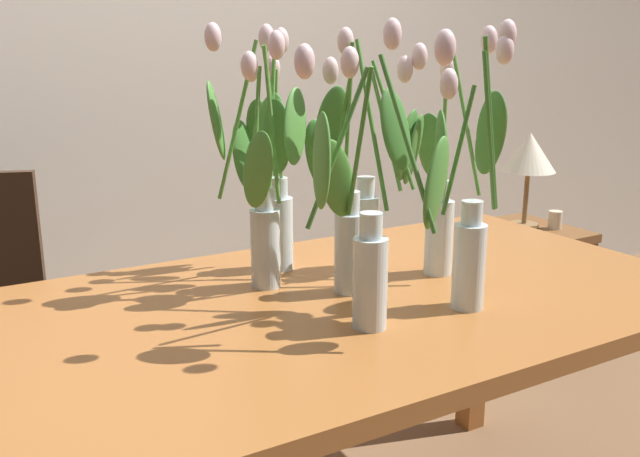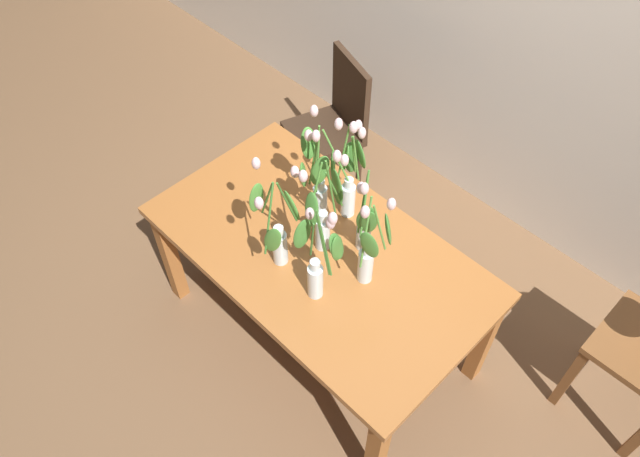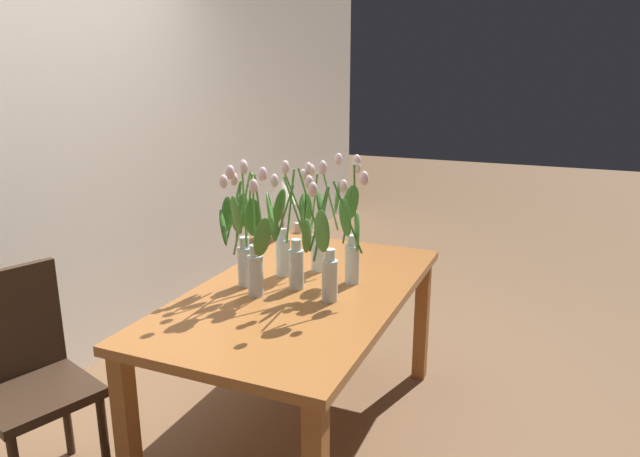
{
  "view_description": "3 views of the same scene",
  "coord_description": "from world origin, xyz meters",
  "px_view_note": "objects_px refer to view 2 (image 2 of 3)",
  "views": [
    {
      "loc": [
        -0.78,
        -1.19,
        1.26
      ],
      "look_at": [
        -0.05,
        0.07,
        0.88
      ],
      "focal_mm": 38.05,
      "sensor_mm": 36.0,
      "label": 1
    },
    {
      "loc": [
        1.22,
        -1.2,
        2.96
      ],
      "look_at": [
        0.02,
        -0.01,
        0.91
      ],
      "focal_mm": 34.21,
      "sensor_mm": 36.0,
      "label": 2
    },
    {
      "loc": [
        -2.21,
        -1.03,
        1.69
      ],
      "look_at": [
        0.07,
        -0.06,
        1.01
      ],
      "focal_mm": 32.51,
      "sensor_mm": 36.0,
      "label": 3
    }
  ],
  "objects_px": {
    "tulip_vase_3": "(320,178)",
    "side_table": "(640,360)",
    "dining_table": "(319,260)",
    "tulip_vase_6": "(319,263)",
    "tulip_vase_5": "(325,214)",
    "tulip_vase_4": "(364,227)",
    "dining_chair": "(335,121)",
    "tulip_vase_1": "(370,254)",
    "tulip_vase_2": "(277,230)",
    "tulip_vase_0": "(349,180)"
  },
  "relations": [
    {
      "from": "tulip_vase_3",
      "to": "side_table",
      "type": "height_order",
      "value": "tulip_vase_3"
    },
    {
      "from": "dining_table",
      "to": "side_table",
      "type": "distance_m",
      "value": 1.54
    },
    {
      "from": "tulip_vase_3",
      "to": "tulip_vase_6",
      "type": "relative_size",
      "value": 1.0
    },
    {
      "from": "tulip_vase_3",
      "to": "tulip_vase_5",
      "type": "distance_m",
      "value": 0.2
    },
    {
      "from": "tulip_vase_4",
      "to": "tulip_vase_5",
      "type": "xyz_separation_m",
      "value": [
        -0.15,
        -0.1,
        0.04
      ]
    },
    {
      "from": "tulip_vase_6",
      "to": "side_table",
      "type": "relative_size",
      "value": 1.06
    },
    {
      "from": "tulip_vase_4",
      "to": "dining_chair",
      "type": "bearing_deg",
      "value": 140.33
    },
    {
      "from": "side_table",
      "to": "tulip_vase_1",
      "type": "bearing_deg",
      "value": -145.27
    },
    {
      "from": "dining_table",
      "to": "tulip_vase_3",
      "type": "distance_m",
      "value": 0.4
    },
    {
      "from": "tulip_vase_4",
      "to": "dining_chair",
      "type": "relative_size",
      "value": 0.58
    },
    {
      "from": "dining_table",
      "to": "dining_chair",
      "type": "xyz_separation_m",
      "value": [
        -0.75,
        0.88,
        -0.12
      ]
    },
    {
      "from": "tulip_vase_2",
      "to": "tulip_vase_0",
      "type": "bearing_deg",
      "value": 88.48
    },
    {
      "from": "dining_chair",
      "to": "dining_table",
      "type": "bearing_deg",
      "value": -49.49
    },
    {
      "from": "tulip_vase_4",
      "to": "tulip_vase_2",
      "type": "bearing_deg",
      "value": -128.32
    },
    {
      "from": "dining_table",
      "to": "tulip_vase_5",
      "type": "relative_size",
      "value": 2.73
    },
    {
      "from": "tulip_vase_6",
      "to": "tulip_vase_0",
      "type": "bearing_deg",
      "value": 119.55
    },
    {
      "from": "tulip_vase_0",
      "to": "side_table",
      "type": "distance_m",
      "value": 1.57
    },
    {
      "from": "tulip_vase_2",
      "to": "tulip_vase_3",
      "type": "distance_m",
      "value": 0.33
    },
    {
      "from": "dining_table",
      "to": "tulip_vase_0",
      "type": "xyz_separation_m",
      "value": [
        -0.07,
        0.26,
        0.3
      ]
    },
    {
      "from": "dining_chair",
      "to": "tulip_vase_2",
      "type": "bearing_deg",
      "value": -57.53
    },
    {
      "from": "tulip_vase_2",
      "to": "tulip_vase_4",
      "type": "distance_m",
      "value": 0.38
    },
    {
      "from": "tulip_vase_2",
      "to": "tulip_vase_6",
      "type": "relative_size",
      "value": 0.95
    },
    {
      "from": "dining_chair",
      "to": "tulip_vase_1",
      "type": "bearing_deg",
      "value": -39.67
    },
    {
      "from": "dining_table",
      "to": "tulip_vase_5",
      "type": "height_order",
      "value": "tulip_vase_5"
    },
    {
      "from": "tulip_vase_0",
      "to": "tulip_vase_4",
      "type": "distance_m",
      "value": 0.26
    },
    {
      "from": "tulip_vase_5",
      "to": "side_table",
      "type": "xyz_separation_m",
      "value": [
        1.32,
        0.72,
        -0.53
      ]
    },
    {
      "from": "tulip_vase_5",
      "to": "tulip_vase_6",
      "type": "distance_m",
      "value": 0.26
    },
    {
      "from": "tulip_vase_0",
      "to": "side_table",
      "type": "bearing_deg",
      "value": 19.42
    },
    {
      "from": "tulip_vase_6",
      "to": "tulip_vase_1",
      "type": "bearing_deg",
      "value": 63.54
    },
    {
      "from": "tulip_vase_6",
      "to": "dining_table",
      "type": "bearing_deg",
      "value": 135.58
    },
    {
      "from": "tulip_vase_6",
      "to": "dining_chair",
      "type": "distance_m",
      "value": 1.46
    },
    {
      "from": "tulip_vase_1",
      "to": "tulip_vase_4",
      "type": "xyz_separation_m",
      "value": [
        -0.12,
        0.1,
        -0.01
      ]
    },
    {
      "from": "dining_table",
      "to": "tulip_vase_1",
      "type": "relative_size",
      "value": 2.77
    },
    {
      "from": "tulip_vase_4",
      "to": "tulip_vase_5",
      "type": "relative_size",
      "value": 0.93
    },
    {
      "from": "tulip_vase_1",
      "to": "side_table",
      "type": "relative_size",
      "value": 1.05
    },
    {
      "from": "tulip_vase_2",
      "to": "dining_chair",
      "type": "height_order",
      "value": "tulip_vase_2"
    },
    {
      "from": "dining_table",
      "to": "side_table",
      "type": "bearing_deg",
      "value": 29.73
    },
    {
      "from": "tulip_vase_2",
      "to": "tulip_vase_5",
      "type": "relative_size",
      "value": 0.95
    },
    {
      "from": "tulip_vase_6",
      "to": "dining_chair",
      "type": "relative_size",
      "value": 0.63
    },
    {
      "from": "tulip_vase_1",
      "to": "side_table",
      "type": "height_order",
      "value": "tulip_vase_1"
    },
    {
      "from": "tulip_vase_0",
      "to": "tulip_vase_1",
      "type": "distance_m",
      "value": 0.42
    },
    {
      "from": "tulip_vase_0",
      "to": "tulip_vase_2",
      "type": "height_order",
      "value": "tulip_vase_0"
    },
    {
      "from": "tulip_vase_3",
      "to": "dining_chair",
      "type": "relative_size",
      "value": 0.63
    },
    {
      "from": "tulip_vase_4",
      "to": "side_table",
      "type": "relative_size",
      "value": 0.99
    },
    {
      "from": "side_table",
      "to": "dining_table",
      "type": "bearing_deg",
      "value": -150.27
    },
    {
      "from": "tulip_vase_1",
      "to": "tulip_vase_0",
      "type": "bearing_deg",
      "value": 145.72
    },
    {
      "from": "side_table",
      "to": "tulip_vase_0",
      "type": "bearing_deg",
      "value": -160.58
    },
    {
      "from": "tulip_vase_3",
      "to": "tulip_vase_0",
      "type": "bearing_deg",
      "value": 54.96
    },
    {
      "from": "tulip_vase_1",
      "to": "tulip_vase_6",
      "type": "bearing_deg",
      "value": -116.46
    },
    {
      "from": "tulip_vase_1",
      "to": "side_table",
      "type": "distance_m",
      "value": 1.37
    }
  ]
}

